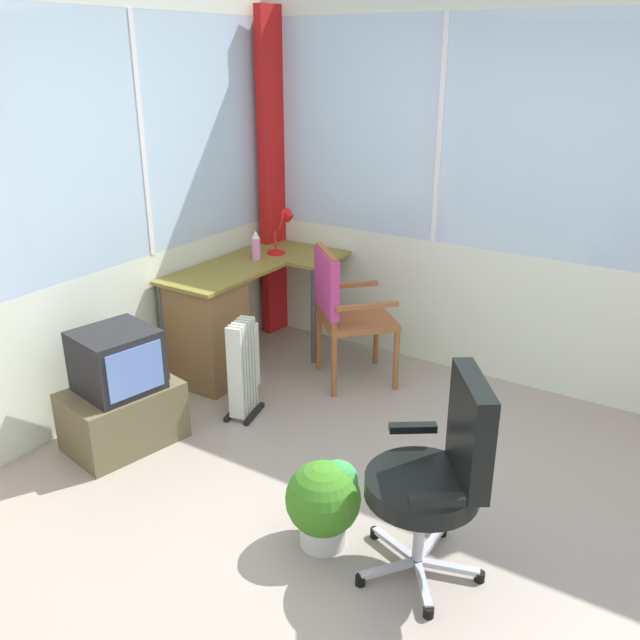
# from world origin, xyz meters

# --- Properties ---
(ground) EXTENTS (4.96, 5.30, 0.06)m
(ground) POSITION_xyz_m (0.00, 0.00, -0.03)
(ground) COLOR gray
(north_window_panel) EXTENTS (3.96, 0.07, 2.61)m
(north_window_panel) POSITION_xyz_m (-0.00, 2.18, 1.30)
(north_window_panel) COLOR silver
(north_window_panel) RESTS_ON ground
(east_window_panel) EXTENTS (0.07, 4.30, 2.61)m
(east_window_panel) POSITION_xyz_m (2.01, -0.00, 1.30)
(east_window_panel) COLOR silver
(east_window_panel) RESTS_ON ground
(curtain_corner) EXTENTS (0.25, 0.09, 2.51)m
(curtain_corner) POSITION_xyz_m (1.88, 2.05, 1.26)
(curtain_corner) COLOR red
(curtain_corner) RESTS_ON ground
(desk) EXTENTS (1.37, 0.76, 0.77)m
(desk) POSITION_xyz_m (0.89, 1.86, 0.42)
(desk) COLOR olive
(desk) RESTS_ON ground
(desk_lamp) EXTENTS (0.23, 0.20, 0.34)m
(desk_lamp) POSITION_xyz_m (1.66, 1.77, 0.99)
(desk_lamp) COLOR red
(desk_lamp) RESTS_ON desk
(tv_remote) EXTENTS (0.09, 0.16, 0.02)m
(tv_remote) POSITION_xyz_m (1.63, 1.39, 0.78)
(tv_remote) COLOR black
(tv_remote) RESTS_ON desk
(spray_bottle) EXTENTS (0.06, 0.06, 0.22)m
(spray_bottle) POSITION_xyz_m (1.39, 1.85, 0.87)
(spray_bottle) COLOR pink
(spray_bottle) RESTS_ON desk
(wooden_armchair) EXTENTS (0.68, 0.68, 0.97)m
(wooden_armchair) POSITION_xyz_m (1.33, 1.10, 0.61)
(wooden_armchair) COLOR #98582F
(wooden_armchair) RESTS_ON ground
(office_chair) EXTENTS (0.61, 0.60, 0.96)m
(office_chair) POSITION_xyz_m (-0.05, -0.25, 0.54)
(office_chair) COLOR #B7B7BF
(office_chair) RESTS_ON ground
(tv_on_stand) EXTENTS (0.71, 0.56, 0.73)m
(tv_on_stand) POSITION_xyz_m (-0.06, 1.74, 0.32)
(tv_on_stand) COLOR brown
(tv_on_stand) RESTS_ON ground
(space_heater) EXTENTS (0.33, 0.23, 0.64)m
(space_heater) POSITION_xyz_m (0.61, 1.37, 0.33)
(space_heater) COLOR silver
(space_heater) RESTS_ON ground
(potted_plant) EXTENTS (0.36, 0.36, 0.43)m
(potted_plant) POSITION_xyz_m (-0.17, 0.26, 0.24)
(potted_plant) COLOR silver
(potted_plant) RESTS_ON ground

